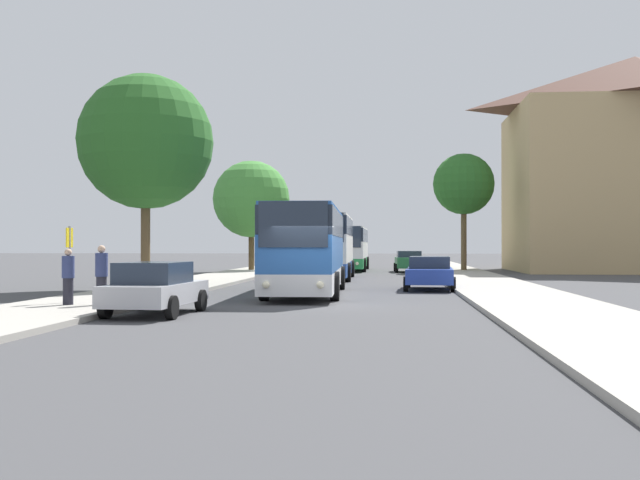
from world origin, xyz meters
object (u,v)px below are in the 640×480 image
pedestrian_waiting_near (101,275)px  pedestrian_waiting_far (68,277)px  tree_left_far (251,199)px  bus_front (307,249)px  tree_left_near (146,142)px  bus_rear (349,248)px  parked_car_right_far (409,261)px  bus_middle (328,246)px  parked_car_right_near (430,272)px  bus_stop_sign (69,255)px  parked_car_left_curb (155,288)px  tree_right_near (464,184)px

pedestrian_waiting_near → pedestrian_waiting_far: (-1.00, -0.03, -0.06)m
pedestrian_waiting_far → tree_left_far: bearing=4.6°
bus_front → tree_left_near: size_ratio=1.22×
bus_rear → parked_car_right_far: (4.43, -2.78, -0.94)m
bus_middle → parked_car_right_near: 10.77m
bus_rear → pedestrian_waiting_near: (-5.33, -34.89, -0.69)m
bus_rear → bus_stop_sign: bearing=-101.0°
parked_car_left_curb → parked_car_right_far: 34.36m
parked_car_right_far → bus_stop_sign: bus_stop_sign is taller
tree_left_far → pedestrian_waiting_far: bearing=-89.2°
bus_middle → bus_stop_sign: size_ratio=4.40×
bus_middle → tree_right_near: (8.68, 12.19, 4.35)m
bus_middle → pedestrian_waiting_near: bearing=-104.7°
bus_front → pedestrian_waiting_far: (-6.22, -7.48, -0.79)m
parked_car_right_near → parked_car_right_far: parked_car_right_far is taller
bus_middle → tree_left_near: (-7.02, -10.27, 4.47)m
pedestrian_waiting_near → bus_stop_sign: bearing=47.5°
parked_car_right_far → tree_left_near: tree_left_near is taller
bus_middle → tree_left_far: size_ratio=1.32×
pedestrian_waiting_near → tree_left_near: size_ratio=0.19×
bus_stop_sign → pedestrian_waiting_far: bus_stop_sign is taller
bus_rear → tree_right_near: 9.73m
pedestrian_waiting_far → tree_left_near: size_ratio=0.18×
bus_stop_sign → bus_rear: bearing=78.9°
pedestrian_waiting_near → bus_rear: bearing=-19.7°
tree_left_far → parked_car_right_near: bearing=-60.6°
tree_left_near → tree_right_near: (15.70, 22.46, -0.12)m
parked_car_right_far → tree_right_near: (3.88, 0.46, 5.43)m
tree_left_near → tree_left_far: size_ratio=1.17×
parked_car_right_far → bus_stop_sign: 33.21m
bus_stop_sign → tree_right_near: size_ratio=0.28×
bus_rear → pedestrian_waiting_near: bus_rear is taller
parked_car_left_curb → parked_car_right_far: size_ratio=0.92×
parked_car_right_near → bus_middle: bearing=-58.2°
parked_car_right_far → tree_left_near: (-11.82, -22.00, 5.55)m
bus_middle → tree_left_near: bearing=-125.4°
bus_middle → pedestrian_waiting_near: size_ratio=5.87×
bus_rear → parked_car_left_curb: bearing=-95.1°
pedestrian_waiting_far → tree_right_near: (14.64, 32.60, 5.25)m
parked_car_right_near → tree_right_near: tree_right_near is taller
tree_left_far → bus_rear: bearing=27.2°
parked_car_right_near → tree_left_near: (-12.15, -0.87, 5.59)m
bus_middle → parked_car_left_curb: 21.98m
tree_left_near → tree_right_near: tree_left_near is taller
bus_rear → parked_car_right_near: 24.40m
bus_middle → tree_left_far: (-6.39, 11.04, 3.31)m
parked_car_right_far → parked_car_right_near: bearing=89.0°
bus_stop_sign → pedestrian_waiting_near: bearing=-31.4°
parked_car_right_near → tree_left_far: 23.88m
bus_stop_sign → tree_right_near: (14.98, 31.75, 4.62)m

